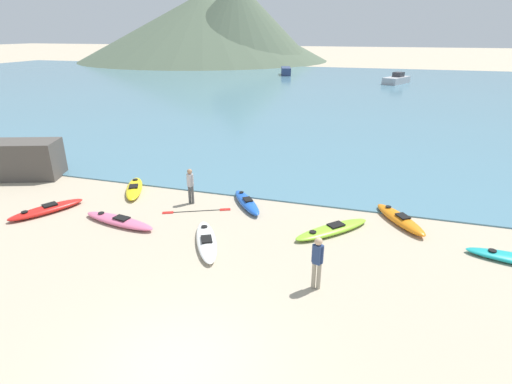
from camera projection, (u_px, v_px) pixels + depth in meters
The scene contains 17 objects.
ground_plane at pixel (174, 370), 8.74m from camera, with size 400.00×400.00×0.00m, color tan.
bay_water at pixel (348, 92), 48.41m from camera, with size 160.00×70.00×0.06m, color teal.
far_hill_left at pixel (204, 27), 99.13m from camera, with size 61.49×61.49×15.53m, color #4C5B47.
far_hill_midleft at pixel (236, 21), 93.16m from camera, with size 37.02×37.02×17.94m, color #4C5B47.
kayak_on_sand_0 at pixel (332, 229), 14.67m from camera, with size 2.77×2.87×0.30m.
kayak_on_sand_1 at pixel (400, 219), 15.36m from camera, with size 2.15×2.78×0.40m.
kayak_on_sand_3 at pixel (206, 241), 13.85m from camera, with size 2.01×2.99×0.32m.
kayak_on_sand_4 at pixel (119, 221), 15.31m from camera, with size 3.34×1.22×0.32m.
kayak_on_sand_5 at pixel (247, 202), 16.89m from camera, with size 2.07×2.54×0.38m.
kayak_on_sand_6 at pixel (47, 209), 16.27m from camera, with size 2.02×2.92×0.34m.
kayak_on_sand_7 at pixel (134, 188), 18.43m from camera, with size 1.96×2.85×0.34m.
person_near_foreground at pixel (317, 260), 11.19m from camera, with size 0.33×0.25×1.64m.
person_near_waterline at pixel (190, 184), 16.88m from camera, with size 0.32×0.26×1.56m.
moored_boat_0 at pixel (286, 71), 66.79m from camera, with size 2.60×4.72×1.21m.
moored_boat_1 at pixel (396, 80), 55.79m from camera, with size 3.91×5.24×1.51m.
loose_paddle at pixel (197, 211), 16.43m from camera, with size 2.61×1.31×0.03m.
shoreline_rock at pixel (26, 159), 19.97m from camera, with size 1.71×3.18×1.86m, color #4C4742.
Camera 1 is at (3.63, -5.83, 6.90)m, focal length 28.00 mm.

